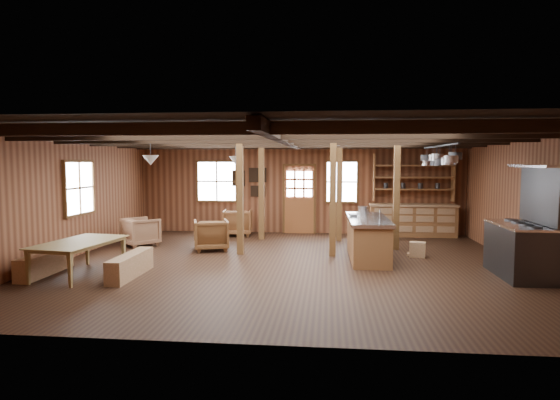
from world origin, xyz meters
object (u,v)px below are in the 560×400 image
(commercial_range, at_px, (524,242))
(armchair_b, at_px, (238,222))
(armchair_a, at_px, (211,235))
(kitchen_island, at_px, (368,238))
(armchair_c, at_px, (141,232))
(dining_table, at_px, (81,258))

(commercial_range, height_order, armchair_b, commercial_range)
(armchair_a, bearing_deg, kitchen_island, 152.92)
(armchair_c, bearing_deg, commercial_range, -154.82)
(commercial_range, relative_size, armchair_b, 2.51)
(dining_table, bearing_deg, armchair_b, -14.76)
(kitchen_island, relative_size, armchair_a, 2.95)
(dining_table, relative_size, armchair_b, 2.20)
(dining_table, bearing_deg, armchair_a, -26.56)
(commercial_range, distance_m, armchair_a, 6.99)
(armchair_a, xyz_separation_m, armchair_c, (-2.00, 0.40, -0.01))
(armchair_b, bearing_deg, armchair_a, 78.56)
(commercial_range, bearing_deg, armchair_b, 145.49)
(armchair_a, bearing_deg, commercial_range, 144.97)
(commercial_range, distance_m, armchair_c, 9.02)
(commercial_range, xyz_separation_m, armchair_b, (-6.46, 4.44, -0.29))
(armchair_a, distance_m, armchair_c, 2.04)
(commercial_range, height_order, armchair_a, commercial_range)
(kitchen_island, xyz_separation_m, armchair_b, (-3.62, 3.00, -0.09))
(commercial_range, xyz_separation_m, dining_table, (-8.54, -0.76, -0.35))
(commercial_range, relative_size, armchair_a, 2.54)
(kitchen_island, relative_size, armchair_b, 2.91)
(armchair_a, bearing_deg, armchair_b, -112.82)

